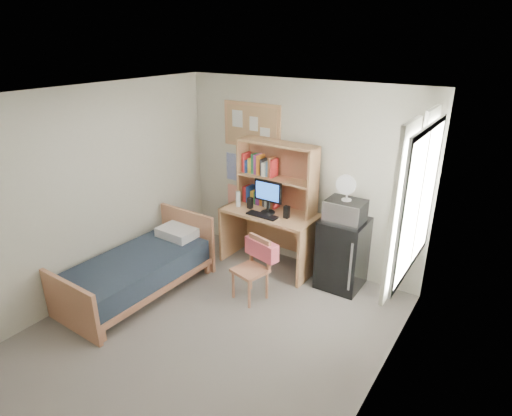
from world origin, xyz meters
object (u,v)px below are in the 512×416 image
Objects in this scene: bulletin_board at (252,125)px; desk at (270,238)px; bed at (138,275)px; speaker_left at (250,203)px; desk_chair at (250,270)px; mini_fridge at (342,253)px; desk_fan at (347,189)px; monitor at (268,198)px; microwave at (346,211)px; speaker_right at (287,212)px.

desk is (0.53, -0.34, -1.50)m from bulletin_board.
speaker_left is (0.73, 1.51, 0.66)m from bed.
bed is at bearing -104.77° from bulletin_board.
mini_fridge is at bearing 61.74° from desk_chair.
speaker_left is 1.46m from desk_fan.
bed is at bearing -138.06° from desk_chair.
monitor is at bearing -175.44° from desk_fan.
speaker_left is at bearing 65.58° from bed.
desk_fan is (1.08, 0.04, 0.95)m from desk.
desk is at bearing 90.00° from monitor.
microwave is (1.08, 0.04, 0.66)m from desk.
mini_fridge is (1.61, -0.28, -1.45)m from bulletin_board.
desk_chair is at bearing -133.03° from desk_fan.
speaker_right is (-0.78, -0.12, 0.45)m from mini_fridge.
desk is at bearing 119.48° from desk_chair.
speaker_right is at bearing -26.06° from bulletin_board.
desk_fan is at bearing 8.95° from speaker_right.
bulletin_board reaches higher than microwave.
bulletin_board is at bearing 136.37° from desk_chair.
desk is 0.91m from desk_chair.
mini_fridge is 0.51× the size of bed.
bed is 11.03× the size of speaker_right.
desk_fan reaches higher than mini_fridge.
mini_fridge is at bearing 90.00° from microwave.
desk_fan is (0.78, 0.10, 0.45)m from speaker_right.
speaker_left is at bearing -176.85° from desk_fan.
mini_fridge is (1.08, 0.06, 0.05)m from desk.
monitor is 2.65× the size of speaker_right.
bulletin_board is at bearing 144.44° from monitor.
bed is 11.68× the size of speaker_left.
monitor reaches higher than speaker_right.
speaker_right is 0.91m from desk_fan.
mini_fridge is 2.01× the size of microwave.
monitor is 2.80× the size of speaker_left.
bulletin_board is 2.09m from desk_chair.
monitor is at bearing 120.69° from desk_chair.
mini_fridge is 0.90m from desk_fan.
speaker_right reaches higher than bed.
desk_chair is 5.14× the size of speaker_left.
desk_fan is at bearing 61.11° from desk_chair.
desk_chair is 1.56m from desk_fan.
microwave reaches higher than speaker_right.
monitor is (0.53, -0.40, -0.86)m from bulletin_board.
desk is at bearing 11.31° from speaker_left.
desk_fan is at bearing 5.08° from speaker_left.
desk_fan reaches higher than speaker_left.
speaker_left is at bearing -176.02° from mini_fridge.
speaker_left is (-0.30, -0.05, 0.50)m from desk.
microwave reaches higher than desk_chair.
bulletin_board is 0.70× the size of desk.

